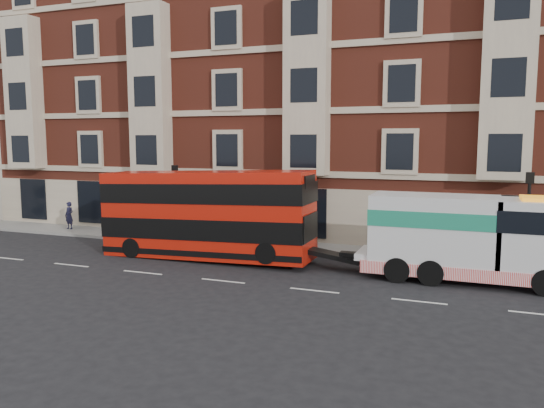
# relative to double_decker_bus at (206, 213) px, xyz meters

# --- Properties ---
(ground) EXTENTS (120.00, 120.00, 0.00)m
(ground) POSITION_rel_double_decker_bus_xyz_m (2.64, -3.52, -2.31)
(ground) COLOR black
(ground) RESTS_ON ground
(sidewalk) EXTENTS (90.00, 3.00, 0.15)m
(sidewalk) POSITION_rel_double_decker_bus_xyz_m (2.64, 3.98, -2.24)
(sidewalk) COLOR slate
(sidewalk) RESTS_ON ground
(victorian_terrace) EXTENTS (45.00, 12.00, 20.40)m
(victorian_terrace) POSITION_rel_double_decker_bus_xyz_m (3.14, 11.48, 7.75)
(victorian_terrace) COLOR maroon
(victorian_terrace) RESTS_ON ground
(lamp_post_west) EXTENTS (0.35, 0.15, 4.35)m
(lamp_post_west) POSITION_rel_double_decker_bus_xyz_m (-3.36, 2.68, 0.37)
(lamp_post_west) COLOR black
(lamp_post_west) RESTS_ON sidewalk
(lamp_post_east) EXTENTS (0.35, 0.15, 4.35)m
(lamp_post_east) POSITION_rel_double_decker_bus_xyz_m (14.64, 2.68, 0.37)
(lamp_post_east) COLOR black
(lamp_post_east) RESTS_ON sidewalk
(double_decker_bus) EXTENTS (10.78, 2.47, 4.36)m
(double_decker_bus) POSITION_rel_double_decker_bus_xyz_m (0.00, 0.00, 0.00)
(double_decker_bus) COLOR #B8170A
(double_decker_bus) RESTS_ON ground
(tow_truck) EXTENTS (8.63, 2.55, 3.60)m
(tow_truck) POSITION_rel_double_decker_bus_xyz_m (12.06, 0.00, -0.40)
(tow_truck) COLOR silver
(tow_truck) RESTS_ON ground
(pedestrian) EXTENTS (0.69, 0.49, 1.77)m
(pedestrian) POSITION_rel_double_decker_bus_xyz_m (-12.11, 3.97, -1.28)
(pedestrian) COLOR #1B1A34
(pedestrian) RESTS_ON sidewalk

